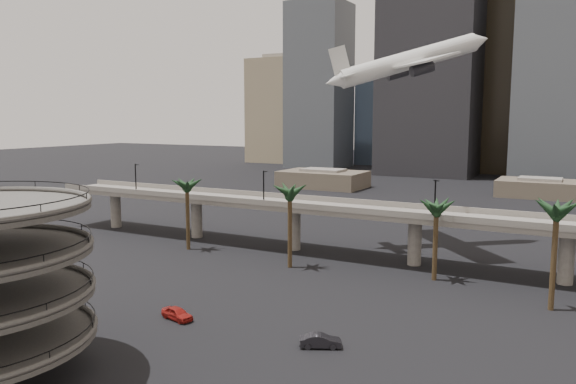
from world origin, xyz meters
The scene contains 7 objects.
overpass centered at (0.00, 55.00, 7.34)m, with size 130.00×9.30×14.70m.
palm_trees centered at (11.58, 47.18, 11.30)m, with size 76.40×18.40×14.00m.
low_buildings centered at (6.89, 142.30, 2.86)m, with size 135.00×27.50×6.80m.
skyline centered at (15.11, 217.08, 43.72)m, with size 269.00×86.00×119.60m.
airborne_jet centered at (4.87, 69.21, 33.81)m, with size 26.65×25.37×11.93m.
car_a centered at (-6.63, 17.11, 0.75)m, with size 1.77×4.41×1.50m, color #A81D18.
car_b centered at (11.76, 17.88, 0.73)m, with size 1.54×4.40×1.45m, color black.
Camera 1 is at (35.43, -32.65, 23.82)m, focal length 35.00 mm.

